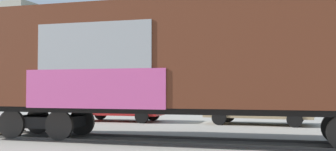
{
  "coord_description": "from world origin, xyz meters",
  "views": [
    {
      "loc": [
        3.08,
        -11.83,
        1.56
      ],
      "look_at": [
        -0.47,
        2.03,
        2.05
      ],
      "focal_mm": 43.38,
      "sensor_mm": 36.0,
      "label": 1
    }
  ],
  "objects_px": {
    "flagpole": "(227,13)",
    "parked_car_tan": "(257,107)",
    "freight_car": "(193,59)",
    "parked_car_red": "(119,103)"
  },
  "relations": [
    {
      "from": "freight_car",
      "to": "parked_car_red",
      "type": "distance_m",
      "value": 8.65
    },
    {
      "from": "parked_car_tan",
      "to": "parked_car_red",
      "type": "bearing_deg",
      "value": 178.54
    },
    {
      "from": "freight_car",
      "to": "parked_car_tan",
      "type": "distance_m",
      "value": 7.07
    },
    {
      "from": "freight_car",
      "to": "parked_car_tan",
      "type": "relative_size",
      "value": 3.27
    },
    {
      "from": "freight_car",
      "to": "flagpole",
      "type": "xyz_separation_m",
      "value": [
        -0.35,
        12.78,
        3.75
      ]
    },
    {
      "from": "parked_car_tan",
      "to": "flagpole",
      "type": "bearing_deg",
      "value": 107.88
    },
    {
      "from": "flagpole",
      "to": "parked_car_tan",
      "type": "height_order",
      "value": "flagpole"
    },
    {
      "from": "flagpole",
      "to": "freight_car",
      "type": "bearing_deg",
      "value": -88.41
    },
    {
      "from": "freight_car",
      "to": "flagpole",
      "type": "height_order",
      "value": "flagpole"
    },
    {
      "from": "flagpole",
      "to": "parked_car_tan",
      "type": "xyz_separation_m",
      "value": [
        1.97,
        -6.1,
        -5.42
      ]
    }
  ]
}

